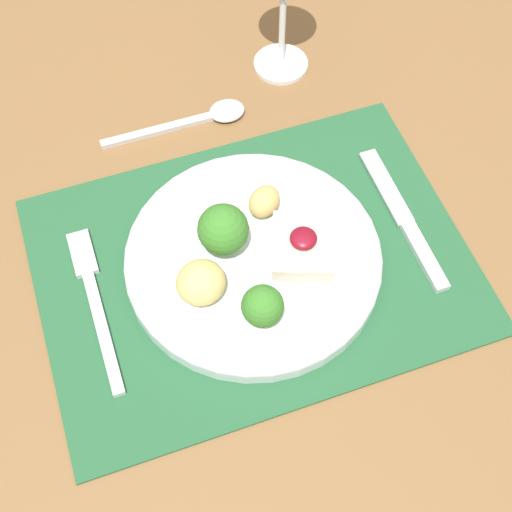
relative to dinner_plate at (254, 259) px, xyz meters
The scene contains 7 objects.
ground_plane 0.78m from the dinner_plate, 83.56° to the left, with size 8.00×8.00×0.00m, color brown.
dining_table 0.09m from the dinner_plate, 83.56° to the left, with size 1.59×1.22×0.76m.
placemat 0.02m from the dinner_plate, 83.56° to the left, with size 0.46×0.33×0.00m, color #235633.
dinner_plate is the anchor object (origin of this frame).
fork 0.17m from the dinner_plate, behind, with size 0.02×0.20×0.01m.
knife 0.18m from the dinner_plate, ahead, with size 0.02×0.20×0.01m.
spoon 0.22m from the dinner_plate, 86.69° to the left, with size 0.18×0.04×0.01m.
Camera 1 is at (-0.13, -0.37, 1.42)m, focal length 50.00 mm.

